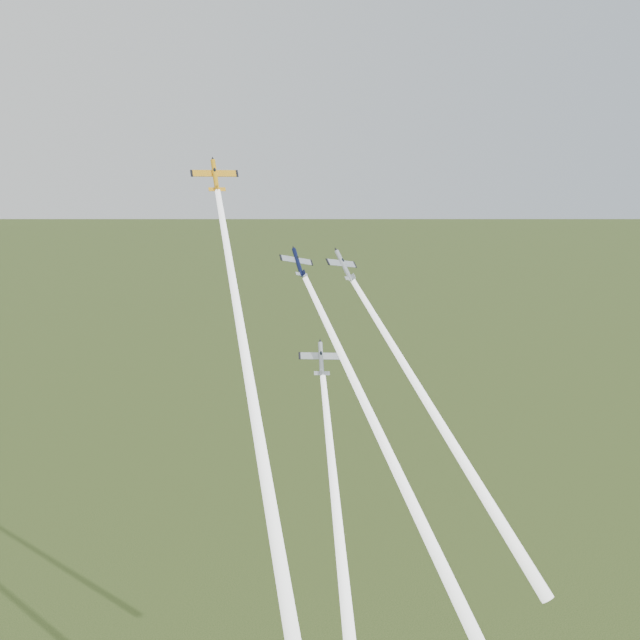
{
  "coord_description": "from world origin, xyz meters",
  "views": [
    {
      "loc": [
        -60.64,
        -125.0,
        126.27
      ],
      "look_at": [
        0.0,
        -6.0,
        92.0
      ],
      "focal_mm": 45.0,
      "sensor_mm": 36.0,
      "label": 1
    }
  ],
  "objects_px": {
    "plane_silver_right": "(344,265)",
    "plane_yellow": "(215,175)",
    "plane_navy": "(298,262)",
    "plane_silver_low": "(321,359)"
  },
  "relations": [
    {
      "from": "plane_silver_right",
      "to": "plane_yellow",
      "type": "bearing_deg",
      "value": 138.06
    },
    {
      "from": "plane_yellow",
      "to": "plane_silver_right",
      "type": "relative_size",
      "value": 1.02
    },
    {
      "from": "plane_yellow",
      "to": "plane_silver_right",
      "type": "xyz_separation_m",
      "value": [
        21.04,
        -7.89,
        -16.18
      ]
    },
    {
      "from": "plane_navy",
      "to": "plane_silver_low",
      "type": "distance_m",
      "value": 17.03
    },
    {
      "from": "plane_navy",
      "to": "plane_silver_low",
      "type": "relative_size",
      "value": 0.92
    },
    {
      "from": "plane_silver_right",
      "to": "plane_silver_low",
      "type": "height_order",
      "value": "plane_silver_right"
    },
    {
      "from": "plane_navy",
      "to": "plane_silver_right",
      "type": "bearing_deg",
      "value": 3.27
    },
    {
      "from": "plane_silver_low",
      "to": "plane_silver_right",
      "type": "bearing_deg",
      "value": 64.91
    },
    {
      "from": "plane_yellow",
      "to": "plane_navy",
      "type": "relative_size",
      "value": 1.18
    },
    {
      "from": "plane_yellow",
      "to": "plane_silver_low",
      "type": "xyz_separation_m",
      "value": [
        11.42,
        -17.82,
        -29.66
      ]
    }
  ]
}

